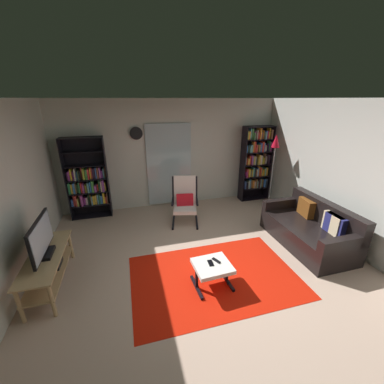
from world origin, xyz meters
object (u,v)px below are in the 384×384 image
object	(u,v)px
ottoman	(212,268)
cell_phone	(211,263)
lounge_armchair	(185,199)
tv_remote	(216,260)
television	(42,239)
bookshelf_near_tv	(88,182)
tv_stand	(48,265)
wall_clock	(136,133)
floor_lamp_by_shelf	(275,149)
leather_sofa	(310,229)
bookshelf_near_sofa	(256,162)

from	to	relation	value
ottoman	cell_phone	world-z (taller)	cell_phone
lounge_armchair	tv_remote	xyz separation A→B (m)	(-0.03, -2.00, -0.16)
television	tv_remote	world-z (taller)	television
lounge_armchair	cell_phone	size ratio (longest dim) A/B	7.30
bookshelf_near_tv	cell_phone	distance (m)	3.49
tv_stand	bookshelf_near_tv	distance (m)	2.33
cell_phone	wall_clock	world-z (taller)	wall_clock
lounge_armchair	floor_lamp_by_shelf	distance (m)	2.43
tv_stand	wall_clock	bearing A→B (deg)	57.96
lounge_armchair	tv_remote	size ratio (longest dim) A/B	7.10
floor_lamp_by_shelf	tv_stand	bearing A→B (deg)	-161.23
leather_sofa	bookshelf_near_sofa	bearing A→B (deg)	87.77
bookshelf_near_sofa	leather_sofa	size ratio (longest dim) A/B	1.14
cell_phone	floor_lamp_by_shelf	bearing A→B (deg)	46.63
lounge_armchair	ottoman	world-z (taller)	lounge_armchair
television	leather_sofa	size ratio (longest dim) A/B	0.50
television	cell_phone	size ratio (longest dim) A/B	6.17
bookshelf_near_tv	ottoman	size ratio (longest dim) A/B	3.37
tv_remote	television	bearing A→B (deg)	140.00
television	cell_phone	bearing A→B (deg)	-15.23
cell_phone	floor_lamp_by_shelf	xyz separation A→B (m)	(2.35, 2.20, 1.11)
tv_stand	television	xyz separation A→B (m)	(0.00, -0.01, 0.43)
bookshelf_near_sofa	cell_phone	distance (m)	3.68
bookshelf_near_sofa	tv_stand	bearing A→B (deg)	-154.02
bookshelf_near_sofa	ottoman	bearing A→B (deg)	-128.01
television	tv_stand	bearing A→B (deg)	98.44
television	ottoman	xyz separation A→B (m)	(2.28, -0.64, -0.48)
television	bookshelf_near_tv	xyz separation A→B (m)	(0.35, 2.27, 0.05)
cell_phone	wall_clock	xyz separation A→B (m)	(-0.75, 3.04, 1.48)
bookshelf_near_sofa	ottoman	xyz separation A→B (m)	(-2.23, -2.86, -0.73)
bookshelf_near_tv	ottoman	world-z (taller)	bookshelf_near_tv
cell_phone	television	bearing A→B (deg)	168.35
leather_sofa	wall_clock	xyz separation A→B (m)	(-2.91, 2.52, 1.55)
tv_stand	tv_remote	world-z (taller)	tv_stand
leather_sofa	floor_lamp_by_shelf	distance (m)	2.06
leather_sofa	floor_lamp_by_shelf	bearing A→B (deg)	83.57
bookshelf_near_tv	television	bearing A→B (deg)	-98.86
lounge_armchair	cell_phone	bearing A→B (deg)	-93.51
tv_stand	wall_clock	size ratio (longest dim) A/B	4.67
television	floor_lamp_by_shelf	bearing A→B (deg)	18.94
lounge_armchair	leather_sofa	bearing A→B (deg)	-36.48
cell_phone	floor_lamp_by_shelf	size ratio (longest dim) A/B	0.08
bookshelf_near_tv	bookshelf_near_sofa	distance (m)	4.16
television	wall_clock	world-z (taller)	wall_clock
tv_stand	cell_phone	size ratio (longest dim) A/B	9.68
wall_clock	tv_stand	bearing A→B (deg)	-122.04
lounge_armchair	ottoman	size ratio (longest dim) A/B	1.88
cell_phone	floor_lamp_by_shelf	world-z (taller)	floor_lamp_by_shelf
leather_sofa	tv_remote	xyz separation A→B (m)	(-2.07, -0.49, 0.07)
leather_sofa	bookshelf_near_tv	bearing A→B (deg)	149.87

